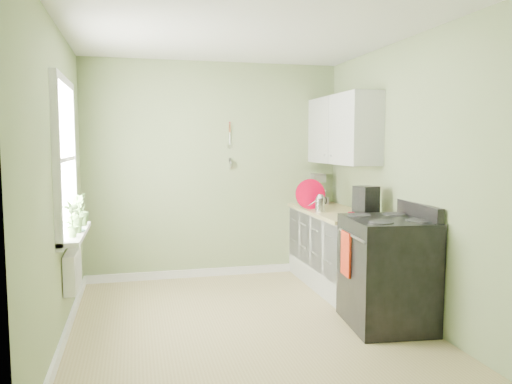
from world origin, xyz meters
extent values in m
cube|color=tan|center=(0.00, 0.00, -0.01)|extent=(3.20, 3.60, 0.02)
cube|color=white|center=(0.00, 0.00, 2.71)|extent=(3.20, 3.60, 0.02)
cube|color=gray|center=(0.00, 1.81, 1.35)|extent=(3.20, 0.02, 2.70)
cube|color=gray|center=(-1.61, 0.00, 1.35)|extent=(0.02, 3.60, 2.70)
cube|color=gray|center=(1.61, 0.00, 1.35)|extent=(0.02, 3.60, 2.70)
cube|color=silver|center=(1.30, 1.00, 0.43)|extent=(0.60, 1.60, 0.87)
cube|color=tan|center=(1.29, 1.00, 0.89)|extent=(0.64, 1.60, 0.04)
cube|color=silver|center=(1.43, 1.10, 1.85)|extent=(0.35, 1.40, 0.80)
cube|color=white|center=(-1.59, 0.30, 1.55)|extent=(0.02, 1.00, 1.30)
cube|color=white|center=(-1.57, 0.30, 2.24)|extent=(0.06, 1.14, 0.07)
cube|color=white|center=(-1.57, 0.30, 0.86)|extent=(0.06, 1.14, 0.07)
cube|color=white|center=(-1.57, 0.30, 1.55)|extent=(0.04, 1.00, 0.04)
cube|color=white|center=(-1.51, 0.30, 0.88)|extent=(0.18, 1.14, 0.04)
cube|color=white|center=(-1.54, 0.25, 0.55)|extent=(0.12, 0.50, 0.35)
cylinder|color=tan|center=(0.20, 1.78, 1.88)|extent=(0.02, 0.02, 0.10)
cylinder|color=silver|center=(0.20, 1.78, 1.76)|extent=(0.01, 0.01, 0.16)
cylinder|color=silver|center=(0.20, 1.78, 1.42)|extent=(0.01, 0.14, 0.14)
cube|color=black|center=(1.27, -0.31, 0.49)|extent=(0.78, 0.89, 0.97)
cube|color=black|center=(1.27, -0.31, 0.99)|extent=(0.78, 0.89, 0.03)
cube|color=black|center=(1.59, -0.31, 1.06)|extent=(0.15, 0.83, 0.15)
cylinder|color=#B2B2B7|center=(0.91, -0.31, 0.87)|extent=(0.09, 0.67, 0.02)
cube|color=#A22812|center=(0.91, -0.20, 0.67)|extent=(0.04, 0.24, 0.41)
cube|color=#B2B2B7|center=(1.36, 1.72, 0.95)|extent=(0.24, 0.34, 0.09)
cube|color=#B2B2B7|center=(1.36, 1.86, 1.10)|extent=(0.13, 0.10, 0.24)
cube|color=#B2B2B7|center=(1.36, 1.74, 1.24)|extent=(0.17, 0.33, 0.11)
sphere|color=#B2B2B7|center=(1.36, 1.86, 1.28)|extent=(0.13, 0.13, 0.13)
cylinder|color=silver|center=(1.36, 1.66, 1.02)|extent=(0.18, 0.18, 0.15)
cylinder|color=silver|center=(1.10, 0.95, 0.99)|extent=(0.11, 0.11, 0.16)
cone|color=silver|center=(1.10, 0.95, 1.09)|extent=(0.11, 0.11, 0.04)
cylinder|color=silver|center=(1.01, 0.95, 1.01)|extent=(0.11, 0.03, 0.08)
cube|color=black|center=(1.35, 0.30, 1.08)|extent=(0.24, 0.25, 0.34)
cylinder|color=black|center=(1.32, 0.30, 0.98)|extent=(0.11, 0.11, 0.12)
cylinder|color=#BB0021|center=(1.05, 1.15, 1.09)|extent=(0.36, 0.08, 0.36)
cylinder|color=beige|center=(1.19, 0.30, 0.94)|extent=(0.06, 0.06, 0.06)
cylinder|color=#BB0021|center=(1.19, 0.30, 0.98)|extent=(0.07, 0.07, 0.01)
imported|color=#557F3C|center=(-1.50, -0.01, 1.06)|extent=(0.20, 0.20, 0.31)
imported|color=#557F3C|center=(-1.50, 0.23, 1.07)|extent=(0.18, 0.21, 0.33)
imported|color=#557F3C|center=(-1.50, 0.62, 1.06)|extent=(0.23, 0.23, 0.32)
camera|label=1|loc=(-0.98, -4.42, 1.69)|focal=35.00mm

